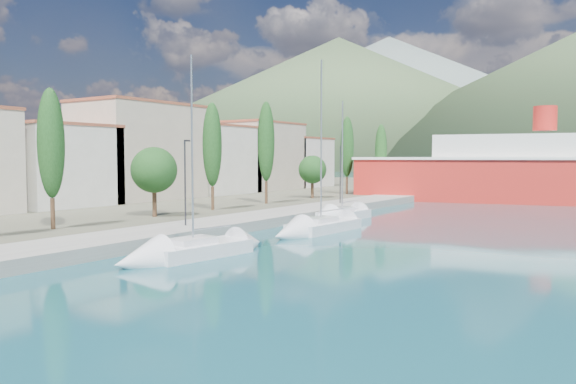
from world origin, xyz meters
The scene contains 9 objects.
ground centered at (0.00, 120.00, 0.00)m, with size 1400.00×1400.00×0.00m, color #174F5A.
quay centered at (-9.00, 26.00, 0.40)m, with size 5.00×88.00×0.80m, color gray.
land_strip centered at (-47.00, 36.00, 0.35)m, with size 70.00×148.00×0.70m, color #565644.
town_buildings centered at (-32.00, 36.91, 5.57)m, with size 9.20×69.20×11.30m.
tree_row centered at (-15.80, 30.79, 5.87)m, with size 3.80×62.85×10.86m.
lamp_posts centered at (-9.00, 14.48, 4.08)m, with size 0.15×47.62×6.06m.
sailboat_near centered at (-3.03, 6.86, 0.33)m, with size 3.68×8.80×12.26m.
sailboat_mid centered at (-2.22, 19.91, 0.33)m, with size 3.11×9.75×13.83m.
sailboat_far centered at (-4.91, 28.86, 0.33)m, with size 2.99×8.06×11.65m.
Camera 1 is at (18.71, -14.76, 5.60)m, focal length 35.00 mm.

